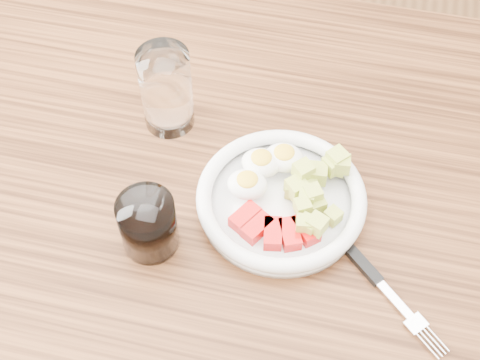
% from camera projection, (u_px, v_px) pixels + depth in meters
% --- Properties ---
extents(dining_table, '(1.50, 0.90, 0.77)m').
position_uv_depth(dining_table, '(245.00, 238.00, 0.99)').
color(dining_table, brown).
rests_on(dining_table, ground).
extents(bowl, '(0.23, 0.23, 0.06)m').
position_uv_depth(bowl, '(282.00, 196.00, 0.89)').
color(bowl, white).
rests_on(bowl, dining_table).
extents(fork, '(0.17, 0.16, 0.01)m').
position_uv_depth(fork, '(367.00, 269.00, 0.84)').
color(fork, black).
rests_on(fork, dining_table).
extents(water_glass, '(0.07, 0.07, 0.13)m').
position_uv_depth(water_glass, '(166.00, 90.00, 0.94)').
color(water_glass, white).
rests_on(water_glass, dining_table).
extents(coffee_glass, '(0.07, 0.07, 0.08)m').
position_uv_depth(coffee_glass, '(148.00, 225.00, 0.84)').
color(coffee_glass, white).
rests_on(coffee_glass, dining_table).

